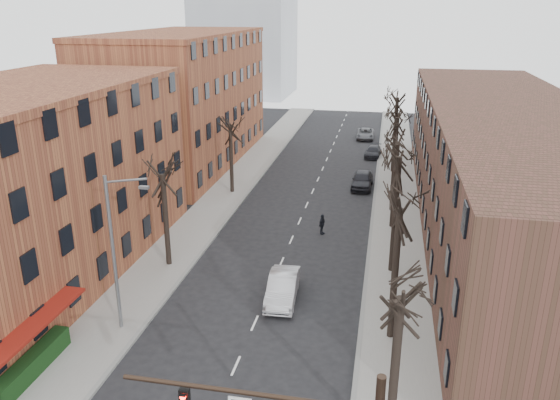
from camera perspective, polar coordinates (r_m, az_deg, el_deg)
The scene contains 20 objects.
sidewalk_left at distance 54.08m, azimuth -5.13°, elevation 1.20°, with size 4.00×90.00×0.15m, color gray.
sidewalk_right at distance 52.07m, azimuth 12.04°, elevation 0.09°, with size 4.00×90.00×0.15m, color gray.
building_left_near at distance 38.59m, azimuth -25.42°, elevation 0.95°, with size 12.00×26.00×12.00m, color brown.
building_left_far at distance 63.26m, azimuth -10.11°, elevation 10.14°, with size 12.00×28.00×14.00m, color brown.
building_right at distance 46.76m, azimuth 22.33°, elevation 3.13°, with size 12.00×50.00×10.00m, color #502E25.
awning_left at distance 30.96m, azimuth -23.41°, elevation -15.76°, with size 1.20×7.00×0.15m, color maroon.
hedge at distance 30.01m, azimuth -24.83°, elevation -15.70°, with size 0.80×6.00×1.00m, color #163813.
tree_right_b at distance 31.30m, azimuth 11.40°, elevation -13.95°, with size 5.20×5.20×10.80m, color black, non-canonical shape.
tree_right_c at distance 38.24m, azimuth 11.49°, elevation -7.37°, with size 5.20×5.20×11.60m, color black, non-canonical shape.
tree_right_d at distance 45.54m, azimuth 11.56°, elevation -2.86°, with size 5.20×5.20×10.00m, color black, non-canonical shape.
tree_right_e at distance 53.03m, azimuth 11.60°, elevation 0.40°, with size 5.20×5.20×10.80m, color black, non-canonical shape.
tree_right_f at distance 60.66m, azimuth 11.64°, elevation 2.84°, with size 5.20×5.20×11.60m, color black, non-canonical shape.
tree_left_a at distance 39.15m, azimuth -11.49°, elevation -6.71°, with size 5.20×5.20×9.50m, color black, non-canonical shape.
tree_left_b at distance 53.09m, azimuth -5.01°, elevation 0.76°, with size 5.20×5.20×9.50m, color black, non-canonical shape.
streetlight at distance 30.32m, azimuth -16.81°, elevation -4.78°, with size 2.45×0.22×9.03m.
silver_sedan at distance 33.86m, azimuth 0.27°, elevation -9.14°, with size 1.72×4.92×1.62m, color #AEAFB6.
parked_car_near at distance 54.76m, azimuth 8.59°, elevation 2.12°, with size 1.96×4.88×1.66m, color black.
parked_car_mid at distance 66.55m, azimuth 9.71°, elevation 5.00°, with size 1.71×4.21×1.22m, color black.
parked_car_far at distance 75.65m, azimuth 8.91°, elevation 6.86°, with size 2.26×4.89×1.36m, color #5B5C62.
pedestrian_crossing at distance 43.25m, azimuth 4.41°, elevation -2.54°, with size 0.97×0.40×1.66m, color black.
Camera 1 is at (6.67, -14.19, 17.11)m, focal length 35.00 mm.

